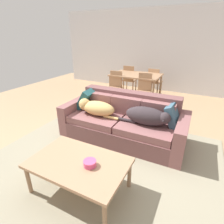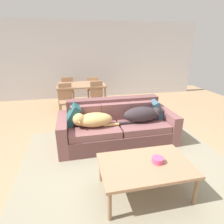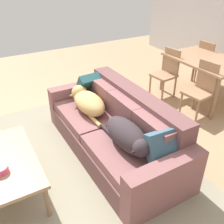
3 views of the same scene
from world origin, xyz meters
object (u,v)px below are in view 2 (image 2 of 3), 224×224
(throw_pillow_by_left_arm, at_px, (72,115))
(dining_chair_near_right, at_px, (98,97))
(coffee_table, at_px, (145,167))
(bowl_on_coffee_table, at_px, (158,160))
(dog_on_left_cushion, at_px, (92,120))
(dining_table, at_px, (81,86))
(throw_pillow_by_right_arm, at_px, (156,109))
(couch, at_px, (117,126))
(dining_chair_far_right, at_px, (93,88))
(dog_on_right_cushion, at_px, (143,114))
(dining_chair_far_left, at_px, (68,90))
(dining_chair_near_left, at_px, (66,99))

(throw_pillow_by_left_arm, height_order, dining_chair_near_right, dining_chair_near_right)
(coffee_table, xyz_separation_m, bowl_on_coffee_table, (0.17, 0.00, 0.08))
(coffee_table, bearing_deg, dog_on_left_cushion, 112.97)
(dining_table, bearing_deg, throw_pillow_by_right_arm, -56.30)
(couch, distance_m, dining_chair_far_right, 2.85)
(dog_on_left_cushion, bearing_deg, dining_table, 91.02)
(dog_on_left_cushion, xyz_separation_m, dining_table, (-0.07, 2.43, 0.12))
(couch, distance_m, bowl_on_coffee_table, 1.50)
(bowl_on_coffee_table, bearing_deg, coffee_table, -179.41)
(dog_on_left_cushion, distance_m, dining_chair_far_right, 3.04)
(dog_on_right_cushion, relative_size, dining_table, 0.63)
(throw_pillow_by_left_arm, distance_m, dining_table, 2.22)
(dog_on_right_cushion, height_order, throw_pillow_by_right_arm, throw_pillow_by_right_arm)
(couch, xyz_separation_m, coffee_table, (0.04, -1.48, 0.09))
(couch, bearing_deg, dining_chair_near_right, 94.68)
(dining_chair_far_left, distance_m, dining_chair_far_right, 0.85)
(couch, bearing_deg, dog_on_left_cushion, -161.94)
(coffee_table, height_order, dining_table, dining_table)
(couch, xyz_separation_m, dining_chair_near_left, (-1.04, 1.73, 0.17))
(couch, height_order, dining_chair_near_right, dining_chair_near_right)
(throw_pillow_by_right_arm, bearing_deg, throw_pillow_by_left_arm, -179.48)
(dog_on_right_cushion, relative_size, coffee_table, 0.75)
(bowl_on_coffee_table, distance_m, dining_table, 3.82)
(dining_table, distance_m, dining_chair_near_left, 0.73)
(dining_chair_near_right, bearing_deg, dog_on_right_cushion, -77.13)
(throw_pillow_by_left_arm, distance_m, throw_pillow_by_right_arm, 1.76)
(dog_on_left_cushion, xyz_separation_m, coffee_table, (0.55, -1.31, -0.18))
(coffee_table, bearing_deg, dog_on_right_cushion, 70.95)
(throw_pillow_by_left_arm, height_order, dining_chair_far_right, dining_chair_far_right)
(coffee_table, xyz_separation_m, dining_chair_near_left, (-1.08, 3.21, 0.08))
(couch, bearing_deg, bowl_on_coffee_table, -82.66)
(bowl_on_coffee_table, xyz_separation_m, dining_table, (-0.79, 3.73, 0.22))
(throw_pillow_by_right_arm, bearing_deg, dog_on_left_cushion, -170.29)
(dog_on_right_cushion, relative_size, dining_chair_near_right, 0.96)
(coffee_table, bearing_deg, dining_chair_far_left, 103.74)
(throw_pillow_by_right_arm, distance_m, dining_chair_near_left, 2.54)
(dining_chair_near_left, bearing_deg, dining_chair_near_right, -7.28)
(throw_pillow_by_left_arm, xyz_separation_m, throw_pillow_by_right_arm, (1.76, 0.02, -0.02))
(dog_on_right_cushion, distance_m, dining_chair_near_left, 2.43)
(throw_pillow_by_left_arm, xyz_separation_m, dining_chair_far_left, (-0.13, 2.74, -0.13))
(bowl_on_coffee_table, height_order, dining_chair_near_left, dining_chair_near_left)
(throw_pillow_by_left_arm, height_order, coffee_table, throw_pillow_by_left_arm)
(dog_on_left_cushion, bearing_deg, coffee_table, -67.55)
(coffee_table, relative_size, dining_chair_near_left, 1.31)
(throw_pillow_by_left_arm, relative_size, dining_chair_near_left, 0.46)
(dining_chair_near_right, distance_m, dining_chair_far_left, 1.36)
(couch, relative_size, bowl_on_coffee_table, 15.06)
(dining_chair_near_right, xyz_separation_m, dining_chair_far_right, (-0.01, 1.13, -0.00))
(dining_table, bearing_deg, dog_on_left_cushion, -88.46)
(dining_chair_far_left, bearing_deg, couch, 106.82)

